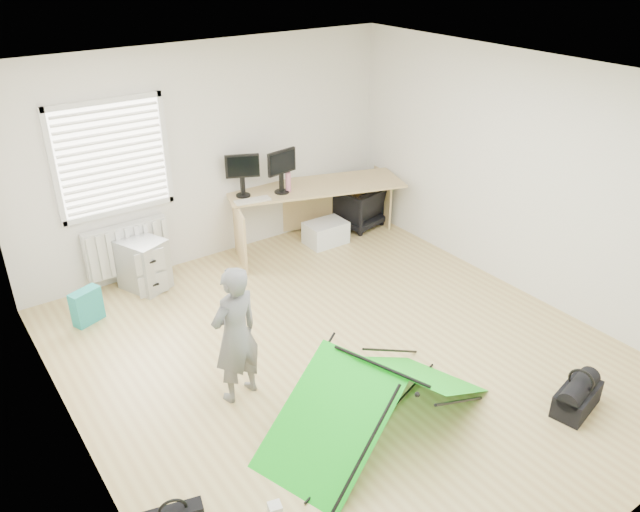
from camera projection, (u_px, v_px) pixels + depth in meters
ground at (343, 354)px, 6.28m from camera, size 5.50×5.50×0.00m
back_wall at (210, 155)px, 7.64m from camera, size 5.00×0.02×2.70m
window at (112, 158)px, 6.91m from camera, size 1.20×0.06×1.20m
radiator at (127, 248)px, 7.39m from camera, size 1.00×0.12×0.60m
desk at (315, 213)px, 8.43m from camera, size 2.46×1.42×0.80m
filing_cabinet at (143, 264)px, 7.33m from camera, size 0.57×0.64×0.62m
monitor_left at (242, 181)px, 7.82m from camera, size 0.43×0.26×0.41m
monitor_right at (281, 177)px, 7.92m from camera, size 0.45×0.17×0.42m
keyboard at (253, 200)px, 7.76m from camera, size 0.47×0.22×0.02m
thermos at (288, 182)px, 8.00m from camera, size 0.09×0.09×0.25m
office_chair at (358, 206)px, 8.90m from camera, size 0.76×0.77×0.59m
person at (236, 335)px, 5.43m from camera, size 0.54×0.40×1.33m
kite at (379, 397)px, 5.22m from camera, size 2.25×1.52×0.64m
storage_crate at (326, 233)px, 8.46m from camera, size 0.55×0.39×0.31m
tote_bag at (87, 306)px, 6.72m from camera, size 0.36×0.25×0.39m
white_box at (275, 509)px, 4.54m from camera, size 0.12×0.12×0.10m
duffel_bag at (577, 399)px, 5.51m from camera, size 0.56×0.37×0.22m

